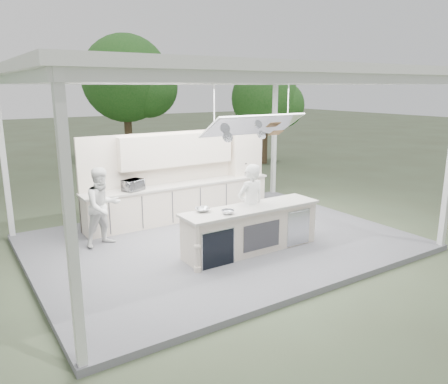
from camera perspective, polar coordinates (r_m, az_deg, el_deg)
ground at (r=9.98m, az=-0.50°, el=-6.88°), size 90.00×90.00×0.00m
stage_deck at (r=9.96m, az=-0.50°, el=-6.55°), size 8.00×6.00×0.12m
tent at (r=9.34m, az=-0.49°, el=14.95°), size 8.20×6.20×3.86m
demo_island at (r=9.17m, az=3.52°, el=-4.84°), size 3.10×0.79×0.95m
back_counter at (r=11.37m, az=-5.67°, el=-1.20°), size 5.08×0.72×0.95m
back_wall_unit at (r=11.55m, az=-4.32°, el=4.02°), size 5.05×0.48×2.25m
tree_cluster at (r=18.31m, az=-18.09°, el=12.34°), size 19.55×9.40×5.85m
head_chef at (r=9.29m, az=3.49°, el=-1.82°), size 0.68×0.46×1.81m
sous_chef at (r=9.73m, az=-15.53°, el=-1.87°), size 0.97×0.83×1.72m
toaster_oven at (r=10.62m, az=-11.78°, el=0.88°), size 0.58×0.49×0.27m
bowl_large at (r=8.70m, az=-2.80°, el=-2.33°), size 0.35×0.35×0.07m
bowl_small at (r=8.53m, az=0.50°, el=-2.61°), size 0.33×0.33×0.08m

